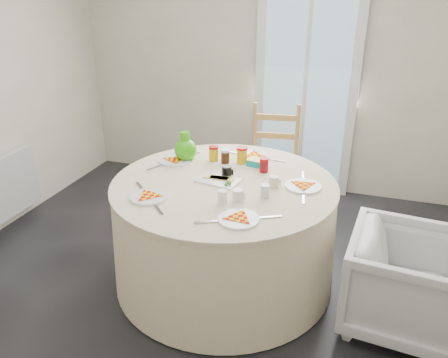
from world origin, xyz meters
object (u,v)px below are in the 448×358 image
(armchair, at_px, (408,274))
(green_pitcher, at_px, (185,149))
(table, at_px, (224,233))
(wooden_chair, at_px, (273,167))

(armchair, xyz_separation_m, green_pitcher, (-1.63, 0.43, 0.48))
(table, bearing_deg, armchair, -6.42)
(armchair, height_order, green_pitcher, green_pitcher)
(wooden_chair, distance_m, green_pitcher, 1.03)
(table, xyz_separation_m, wooden_chair, (0.12, 1.09, 0.09))
(table, relative_size, green_pitcher, 7.23)
(wooden_chair, relative_size, armchair, 1.46)
(table, xyz_separation_m, armchair, (1.23, -0.14, 0.02))
(wooden_chair, xyz_separation_m, green_pitcher, (-0.53, -0.79, 0.40))
(armchair, bearing_deg, green_pitcher, 80.86)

